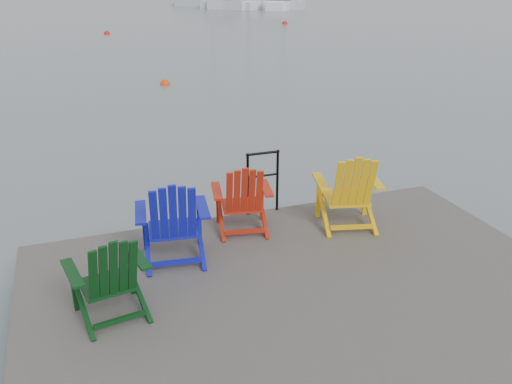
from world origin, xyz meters
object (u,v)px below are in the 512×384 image
object	(u,v)px
sailboat_near	(215,4)
sailboat_far	(254,5)
chair_green	(110,275)
handrail	(263,176)
chair_red	(243,197)
chair_yellow	(349,190)
buoy_a	(165,84)
buoy_c	(285,24)
sailboat_mid	(283,3)
buoy_d	(107,34)
chair_blue	(173,220)

from	to	relation	value
sailboat_near	sailboat_far	xyz separation A→B (m)	(2.93, -2.68, 0.00)
chair_green	sailboat_far	xyz separation A→B (m)	(17.27, 44.59, -0.62)
chair_green	handrail	bearing A→B (deg)	28.97
chair_red	chair_yellow	xyz separation A→B (m)	(1.36, -0.35, 0.05)
buoy_a	buoy_c	world-z (taller)	buoy_c
chair_green	sailboat_near	bearing A→B (deg)	63.06
handrail	sailboat_near	world-z (taller)	sailboat_near
handrail	buoy_c	size ratio (longest dim) A/B	2.38
chair_yellow	buoy_c	size ratio (longest dim) A/B	2.80
chair_green	buoy_a	size ratio (longest dim) A/B	2.71
chair_red	handrail	bearing A→B (deg)	57.62
chair_yellow	buoy_c	bearing A→B (deg)	83.29
handrail	sailboat_mid	xyz separation A→B (m)	(18.24, 43.51, -0.69)
chair_green	sailboat_mid	distance (m)	49.77
sailboat_near	buoy_d	xyz separation A→B (m)	(-11.71, -18.27, -0.35)
chair_blue	chair_red	bearing A→B (deg)	32.67
chair_red	buoy_a	bearing A→B (deg)	95.32
chair_red	chair_green	bearing A→B (deg)	-131.77
buoy_a	buoy_d	size ratio (longest dim) A/B	0.94
chair_yellow	buoy_c	xyz separation A→B (m)	(11.54, 30.00, -1.03)
chair_blue	sailboat_mid	xyz separation A→B (m)	(19.69, 44.45, -0.68)
chair_green	sailboat_near	world-z (taller)	sailboat_near
chair_yellow	buoy_d	distance (m)	28.02
chair_yellow	sailboat_far	world-z (taller)	sailboat_far
chair_yellow	buoy_d	bearing A→B (deg)	105.44
chair_red	sailboat_near	bearing A→B (deg)	86.03
sailboat_mid	buoy_c	xyz separation A→B (m)	(-5.79, -14.33, -0.36)
handrail	sailboat_near	size ratio (longest dim) A/B	0.07
handrail	sailboat_mid	distance (m)	47.18
sailboat_near	chair_green	bearing A→B (deg)	-137.58
sailboat_near	handrail	bearing A→B (deg)	-135.58
chair_yellow	sailboat_mid	size ratio (longest dim) A/B	0.09
buoy_a	sailboat_mid	bearing A→B (deg)	61.29
chair_blue	sailboat_mid	bearing A→B (deg)	74.05
sailboat_near	buoy_c	size ratio (longest dim) A/B	32.09
handrail	chair_yellow	distance (m)	1.22
sailboat_near	buoy_a	distance (m)	35.55
sailboat_near	sailboat_mid	world-z (taller)	sailboat_near
sailboat_near	sailboat_mid	xyz separation A→B (m)	(6.16, -1.93, 0.00)
chair_green	chair_blue	xyz separation A→B (m)	(0.81, 0.90, 0.06)
handrail	chair_red	xyz separation A→B (m)	(-0.45, -0.47, -0.06)
handrail	sailboat_near	distance (m)	47.02
chair_green	sailboat_mid	world-z (taller)	sailboat_mid
handrail	buoy_a	bearing A→B (deg)	85.98
chair_red	buoy_a	distance (m)	12.30
chair_red	chair_yellow	world-z (taller)	chair_yellow
chair_blue	chair_yellow	distance (m)	2.37
chair_green	sailboat_far	world-z (taller)	sailboat_far
chair_green	sailboat_near	distance (m)	49.41
sailboat_mid	chair_yellow	bearing A→B (deg)	-78.50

